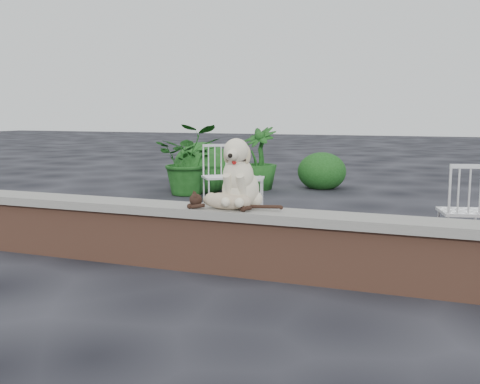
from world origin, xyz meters
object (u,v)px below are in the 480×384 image
(chair_a, at_px, (218,176))
(potted_plant_b, at_px, (259,158))
(chair_e, at_px, (250,177))
(dog, at_px, (241,172))
(potted_plant_a, at_px, (189,159))
(cat, at_px, (226,200))
(chair_c, at_px, (462,210))

(chair_a, bearing_deg, potted_plant_b, 54.06)
(chair_e, bearing_deg, dog, -176.60)
(chair_a, bearing_deg, potted_plant_a, 98.06)
(dog, bearing_deg, potted_plant_b, 103.27)
(potted_plant_a, height_order, potted_plant_b, potted_plant_a)
(chair_a, distance_m, potted_plant_a, 1.35)
(potted_plant_a, bearing_deg, dog, -58.45)
(chair_e, relative_size, chair_a, 1.00)
(chair_e, bearing_deg, chair_a, 76.62)
(dog, distance_m, chair_e, 3.26)
(chair_a, height_order, potted_plant_a, potted_plant_a)
(potted_plant_b, bearing_deg, cat, -74.33)
(chair_c, bearing_deg, chair_a, -42.50)
(chair_e, xyz_separation_m, potted_plant_a, (-1.45, 0.94, 0.14))
(chair_c, xyz_separation_m, potted_plant_b, (-3.42, 3.84, 0.11))
(chair_a, xyz_separation_m, potted_plant_a, (-0.94, 0.96, 0.14))
(cat, relative_size, chair_e, 1.05)
(cat, bearing_deg, chair_e, 102.53)
(cat, relative_size, potted_plant_a, 0.81)
(chair_c, relative_size, potted_plant_b, 0.81)
(chair_c, relative_size, chair_a, 1.00)
(dog, height_order, chair_c, dog)
(cat, height_order, potted_plant_b, potted_plant_b)
(dog, xyz_separation_m, chair_e, (-1.02, 3.07, -0.43))
(dog, xyz_separation_m, chair_c, (1.88, 1.22, -0.43))
(potted_plant_a, bearing_deg, chair_e, -33.07)
(cat, distance_m, potted_plant_a, 4.80)
(chair_e, bearing_deg, potted_plant_a, 42.02)
(cat, xyz_separation_m, potted_plant_a, (-2.38, 4.16, -0.05))
(cat, xyz_separation_m, chair_a, (-1.44, 3.21, -0.19))
(cat, distance_m, chair_e, 3.36)
(cat, bearing_deg, dog, 58.25)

